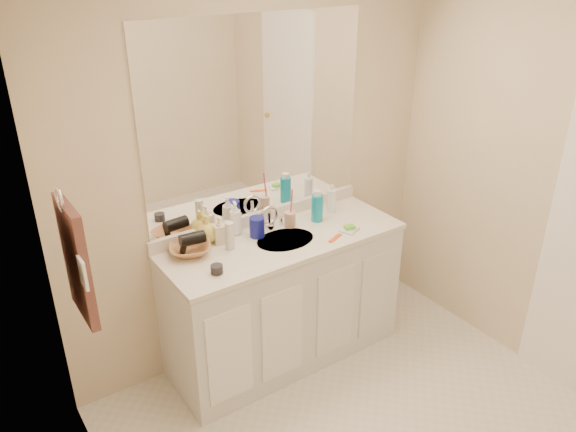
# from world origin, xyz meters

# --- Properties ---
(wall_back) EXTENTS (2.60, 0.02, 2.40)m
(wall_back) POSITION_xyz_m (0.00, 1.30, 1.20)
(wall_back) COLOR beige
(wall_back) RESTS_ON floor
(wall_left) EXTENTS (0.02, 2.60, 2.40)m
(wall_left) POSITION_xyz_m (-1.30, 0.00, 1.20)
(wall_left) COLOR beige
(wall_left) RESTS_ON floor
(wall_right) EXTENTS (0.02, 2.60, 2.40)m
(wall_right) POSITION_xyz_m (1.30, 0.00, 1.20)
(wall_right) COLOR beige
(wall_right) RESTS_ON floor
(vanity_cabinet) EXTENTS (1.50, 0.55, 0.85)m
(vanity_cabinet) POSITION_xyz_m (0.00, 1.02, 0.42)
(vanity_cabinet) COLOR silver
(vanity_cabinet) RESTS_ON floor
(countertop) EXTENTS (1.52, 0.57, 0.03)m
(countertop) POSITION_xyz_m (0.00, 1.02, 0.86)
(countertop) COLOR silver
(countertop) RESTS_ON vanity_cabinet
(backsplash) EXTENTS (1.52, 0.03, 0.08)m
(backsplash) POSITION_xyz_m (0.00, 1.29, 0.92)
(backsplash) COLOR silver
(backsplash) RESTS_ON countertop
(sink_basin) EXTENTS (0.37, 0.37, 0.02)m
(sink_basin) POSITION_xyz_m (0.00, 1.00, 0.87)
(sink_basin) COLOR beige
(sink_basin) RESTS_ON countertop
(faucet) EXTENTS (0.02, 0.02, 0.11)m
(faucet) POSITION_xyz_m (0.00, 1.18, 0.94)
(faucet) COLOR silver
(faucet) RESTS_ON countertop
(mirror) EXTENTS (1.48, 0.01, 1.20)m
(mirror) POSITION_xyz_m (0.00, 1.29, 1.56)
(mirror) COLOR white
(mirror) RESTS_ON wall_back
(blue_mug) EXTENTS (0.11, 0.11, 0.13)m
(blue_mug) POSITION_xyz_m (-0.12, 1.14, 0.94)
(blue_mug) COLOR navy
(blue_mug) RESTS_ON countertop
(tan_cup) EXTENTS (0.09, 0.09, 0.10)m
(tan_cup) POSITION_xyz_m (0.13, 1.14, 0.93)
(tan_cup) COLOR #CDA990
(tan_cup) RESTS_ON countertop
(toothbrush) EXTENTS (0.02, 0.04, 0.22)m
(toothbrush) POSITION_xyz_m (0.14, 1.14, 1.03)
(toothbrush) COLOR #D8396A
(toothbrush) RESTS_ON tan_cup
(mouthwash_bottle) EXTENTS (0.10, 0.10, 0.18)m
(mouthwash_bottle) POSITION_xyz_m (0.32, 1.11, 0.97)
(mouthwash_bottle) COLOR #0E8CAF
(mouthwash_bottle) RESTS_ON countertop
(clear_pump_bottle) EXTENTS (0.07, 0.07, 0.16)m
(clear_pump_bottle) POSITION_xyz_m (0.48, 1.16, 0.96)
(clear_pump_bottle) COLOR white
(clear_pump_bottle) RESTS_ON countertop
(soap_dish) EXTENTS (0.14, 0.12, 0.01)m
(soap_dish) POSITION_xyz_m (0.40, 0.87, 0.89)
(soap_dish) COLOR silver
(soap_dish) RESTS_ON countertop
(green_soap) EXTENTS (0.07, 0.06, 0.02)m
(green_soap) POSITION_xyz_m (0.40, 0.87, 0.90)
(green_soap) COLOR #68CA31
(green_soap) RESTS_ON soap_dish
(orange_comb) EXTENTS (0.13, 0.07, 0.01)m
(orange_comb) POSITION_xyz_m (0.26, 0.84, 0.88)
(orange_comb) COLOR #E44B18
(orange_comb) RESTS_ON countertop
(dark_jar) EXTENTS (0.09, 0.09, 0.05)m
(dark_jar) POSITION_xyz_m (-0.52, 0.89, 0.90)
(dark_jar) COLOR black
(dark_jar) RESTS_ON countertop
(extra_white_bottle) EXTENTS (0.05, 0.05, 0.17)m
(extra_white_bottle) POSITION_xyz_m (-0.33, 1.09, 0.96)
(extra_white_bottle) COLOR silver
(extra_white_bottle) RESTS_ON countertop
(soap_bottle_white) EXTENTS (0.10, 0.10, 0.21)m
(soap_bottle_white) POSITION_xyz_m (-0.21, 1.24, 0.99)
(soap_bottle_white) COLOR white
(soap_bottle_white) RESTS_ON countertop
(soap_bottle_cream) EXTENTS (0.09, 0.09, 0.17)m
(soap_bottle_cream) POSITION_xyz_m (-0.34, 1.20, 0.96)
(soap_bottle_cream) COLOR #F8EBCA
(soap_bottle_cream) RESTS_ON countertop
(soap_bottle_yellow) EXTENTS (0.16, 0.16, 0.17)m
(soap_bottle_yellow) POSITION_xyz_m (-0.40, 1.25, 0.97)
(soap_bottle_yellow) COLOR #E4D359
(soap_bottle_yellow) RESTS_ON countertop
(wicker_basket) EXTENTS (0.31, 0.31, 0.06)m
(wicker_basket) POSITION_xyz_m (-0.55, 1.17, 0.91)
(wicker_basket) COLOR #AD7246
(wicker_basket) RESTS_ON countertop
(hair_dryer) EXTENTS (0.15, 0.09, 0.07)m
(hair_dryer) POSITION_xyz_m (-0.53, 1.17, 0.97)
(hair_dryer) COLOR black
(hair_dryer) RESTS_ON wicker_basket
(towel_ring) EXTENTS (0.01, 0.11, 0.11)m
(towel_ring) POSITION_xyz_m (-1.27, 0.77, 1.55)
(towel_ring) COLOR silver
(towel_ring) RESTS_ON wall_left
(hand_towel) EXTENTS (0.04, 0.32, 0.55)m
(hand_towel) POSITION_xyz_m (-1.25, 0.77, 1.25)
(hand_towel) COLOR #462925
(hand_towel) RESTS_ON towel_ring
(switch_plate) EXTENTS (0.01, 0.08, 0.13)m
(switch_plate) POSITION_xyz_m (-1.27, 0.57, 1.30)
(switch_plate) COLOR white
(switch_plate) RESTS_ON wall_left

